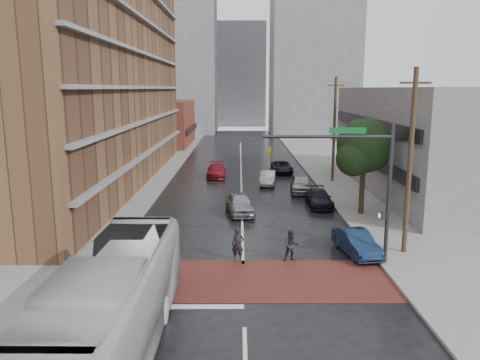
{
  "coord_description": "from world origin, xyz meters",
  "views": [
    {
      "loc": [
        -0.2,
        -20.31,
        8.92
      ],
      "look_at": [
        -0.15,
        7.28,
        3.5
      ],
      "focal_mm": 35.0,
      "sensor_mm": 36.0,
      "label": 1
    }
  ],
  "objects_px": {
    "pedestrian_b": "(291,246)",
    "car_parked_near": "(356,243)",
    "pedestrian_a": "(238,245)",
    "car_parked_far": "(301,183)",
    "transit_bus": "(108,311)",
    "car_travel_b": "(268,178)",
    "car_travel_c": "(216,171)",
    "suv_travel": "(282,167)",
    "car_travel_a": "(240,204)",
    "car_parked_mid": "(319,198)"
  },
  "relations": [
    {
      "from": "pedestrian_b",
      "to": "car_parked_near",
      "type": "bearing_deg",
      "value": 10.83
    },
    {
      "from": "pedestrian_a",
      "to": "car_parked_far",
      "type": "bearing_deg",
      "value": 81.42
    },
    {
      "from": "transit_bus",
      "to": "car_parked_near",
      "type": "height_order",
      "value": "transit_bus"
    },
    {
      "from": "transit_bus",
      "to": "car_travel_b",
      "type": "distance_m",
      "value": 29.77
    },
    {
      "from": "car_parked_far",
      "to": "car_travel_c",
      "type": "bearing_deg",
      "value": 141.73
    },
    {
      "from": "pedestrian_b",
      "to": "suv_travel",
      "type": "height_order",
      "value": "pedestrian_b"
    },
    {
      "from": "car_travel_b",
      "to": "suv_travel",
      "type": "height_order",
      "value": "car_travel_b"
    },
    {
      "from": "transit_bus",
      "to": "car_travel_a",
      "type": "xyz_separation_m",
      "value": [
        4.31,
        18.58,
        -1.03
      ]
    },
    {
      "from": "suv_travel",
      "to": "car_parked_far",
      "type": "height_order",
      "value": "car_parked_far"
    },
    {
      "from": "pedestrian_b",
      "to": "suv_travel",
      "type": "distance_m",
      "value": 26.23
    },
    {
      "from": "car_travel_a",
      "to": "car_parked_near",
      "type": "bearing_deg",
      "value": -61.51
    },
    {
      "from": "car_travel_b",
      "to": "pedestrian_a",
      "type": "bearing_deg",
      "value": -91.61
    },
    {
      "from": "transit_bus",
      "to": "pedestrian_a",
      "type": "bearing_deg",
      "value": 65.88
    },
    {
      "from": "pedestrian_a",
      "to": "car_travel_a",
      "type": "distance_m",
      "value": 9.46
    },
    {
      "from": "car_parked_near",
      "to": "transit_bus",
      "type": "bearing_deg",
      "value": -146.79
    },
    {
      "from": "pedestrian_b",
      "to": "car_travel_b",
      "type": "distance_m",
      "value": 19.8
    },
    {
      "from": "transit_bus",
      "to": "car_travel_b",
      "type": "relative_size",
      "value": 3.23
    },
    {
      "from": "transit_bus",
      "to": "car_travel_b",
      "type": "bearing_deg",
      "value": 77.12
    },
    {
      "from": "pedestrian_a",
      "to": "pedestrian_b",
      "type": "height_order",
      "value": "pedestrian_a"
    },
    {
      "from": "car_travel_c",
      "to": "car_parked_near",
      "type": "xyz_separation_m",
      "value": [
        8.74,
        -22.73,
        -0.01
      ]
    },
    {
      "from": "car_parked_near",
      "to": "car_travel_b",
      "type": "bearing_deg",
      "value": 90.88
    },
    {
      "from": "car_parked_near",
      "to": "car_parked_mid",
      "type": "xyz_separation_m",
      "value": [
        -0.25,
        10.69,
        -0.03
      ]
    },
    {
      "from": "transit_bus",
      "to": "car_travel_a",
      "type": "bearing_deg",
      "value": 77.6
    },
    {
      "from": "car_travel_c",
      "to": "suv_travel",
      "type": "distance_m",
      "value": 7.34
    },
    {
      "from": "pedestrian_a",
      "to": "car_parked_near",
      "type": "xyz_separation_m",
      "value": [
        6.46,
        1.0,
        -0.24
      ]
    },
    {
      "from": "car_travel_b",
      "to": "car_parked_far",
      "type": "xyz_separation_m",
      "value": [
        2.72,
        -3.1,
        0.12
      ]
    },
    {
      "from": "pedestrian_b",
      "to": "car_parked_near",
      "type": "relative_size",
      "value": 0.42
    },
    {
      "from": "suv_travel",
      "to": "transit_bus",
      "type": "bearing_deg",
      "value": -105.25
    },
    {
      "from": "car_travel_a",
      "to": "car_parked_mid",
      "type": "xyz_separation_m",
      "value": [
        6.12,
        2.24,
        -0.12
      ]
    },
    {
      "from": "car_travel_c",
      "to": "car_parked_far",
      "type": "height_order",
      "value": "car_parked_far"
    },
    {
      "from": "car_travel_a",
      "to": "car_parked_near",
      "type": "xyz_separation_m",
      "value": [
        6.37,
        -8.46,
        -0.09
      ]
    },
    {
      "from": "car_travel_b",
      "to": "car_parked_near",
      "type": "distance_m",
      "value": 19.16
    },
    {
      "from": "suv_travel",
      "to": "car_parked_near",
      "type": "relative_size",
      "value": 1.13
    },
    {
      "from": "pedestrian_a",
      "to": "suv_travel",
      "type": "distance_m",
      "value": 26.57
    },
    {
      "from": "pedestrian_a",
      "to": "car_travel_c",
      "type": "relative_size",
      "value": 0.39
    },
    {
      "from": "pedestrian_a",
      "to": "car_parked_far",
      "type": "height_order",
      "value": "pedestrian_a"
    },
    {
      "from": "car_travel_a",
      "to": "suv_travel",
      "type": "height_order",
      "value": "car_travel_a"
    },
    {
      "from": "pedestrian_b",
      "to": "suv_travel",
      "type": "bearing_deg",
      "value": 81.5
    },
    {
      "from": "pedestrian_a",
      "to": "pedestrian_b",
      "type": "bearing_deg",
      "value": 9.56
    },
    {
      "from": "suv_travel",
      "to": "car_travel_c",
      "type": "bearing_deg",
      "value": -161.82
    },
    {
      "from": "car_travel_b",
      "to": "pedestrian_b",
      "type": "bearing_deg",
      "value": -83.54
    },
    {
      "from": "transit_bus",
      "to": "car_parked_far",
      "type": "relative_size",
      "value": 2.84
    },
    {
      "from": "pedestrian_b",
      "to": "car_travel_c",
      "type": "height_order",
      "value": "pedestrian_b"
    },
    {
      "from": "pedestrian_a",
      "to": "car_parked_mid",
      "type": "bearing_deg",
      "value": 71.57
    },
    {
      "from": "car_travel_b",
      "to": "car_parked_mid",
      "type": "xyz_separation_m",
      "value": [
        3.46,
        -8.11,
        -0.02
      ]
    },
    {
      "from": "car_travel_c",
      "to": "pedestrian_b",
      "type": "bearing_deg",
      "value": -78.28
    },
    {
      "from": "pedestrian_a",
      "to": "pedestrian_b",
      "type": "distance_m",
      "value": 2.81
    },
    {
      "from": "car_travel_a",
      "to": "pedestrian_a",
      "type": "bearing_deg",
      "value": -99.06
    },
    {
      "from": "car_travel_a",
      "to": "suv_travel",
      "type": "bearing_deg",
      "value": 66.28
    },
    {
      "from": "car_parked_mid",
      "to": "car_parked_far",
      "type": "xyz_separation_m",
      "value": [
        -0.74,
        5.01,
        0.14
      ]
    }
  ]
}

